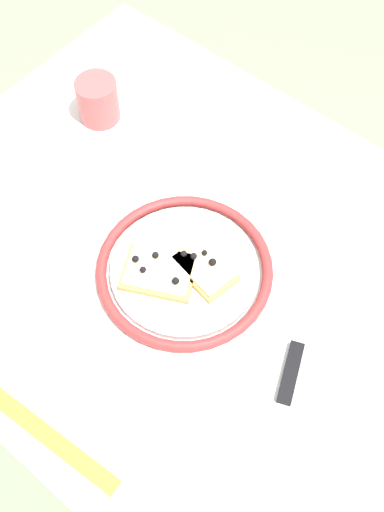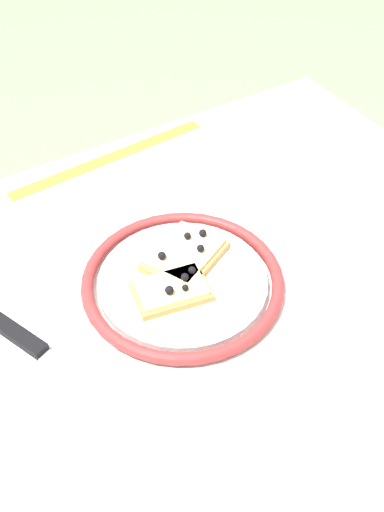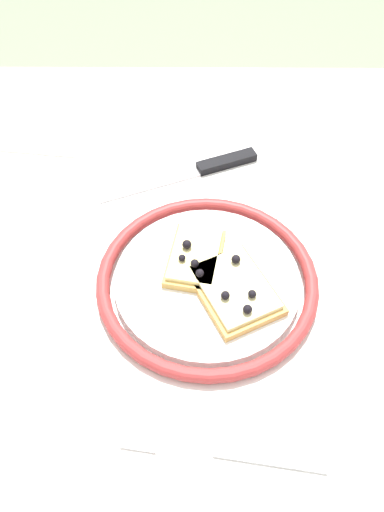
{
  "view_description": "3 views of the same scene",
  "coord_description": "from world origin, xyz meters",
  "px_view_note": "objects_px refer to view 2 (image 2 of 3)",
  "views": [
    {
      "loc": [
        0.31,
        -0.38,
        1.55
      ],
      "look_at": [
        0.0,
        -0.0,
        0.73
      ],
      "focal_mm": 44.3,
      "sensor_mm": 36.0,
      "label": 1
    },
    {
      "loc": [
        0.29,
        0.46,
        1.32
      ],
      "look_at": [
        -0.02,
        -0.04,
        0.74
      ],
      "focal_mm": 43.68,
      "sensor_mm": 36.0,
      "label": 2
    },
    {
      "loc": [
        -0.35,
        -0.01,
        1.22
      ],
      "look_at": [
        0.03,
        -0.01,
        0.74
      ],
      "focal_mm": 35.99,
      "sensor_mm": 36.0,
      "label": 3
    }
  ],
  "objects_px": {
    "plate": "(183,282)",
    "pizza_slice_far": "(172,290)",
    "pizza_slice_near": "(185,254)",
    "dining_table": "(198,338)",
    "measuring_tape": "(110,158)",
    "fork": "(297,228)",
    "knife": "(36,348)"
  },
  "relations": [
    {
      "from": "plate",
      "to": "pizza_slice_far",
      "type": "xyz_separation_m",
      "value": [
        0.03,
        0.02,
        0.01
      ]
    },
    {
      "from": "plate",
      "to": "pizza_slice_near",
      "type": "relative_size",
      "value": 2.04
    },
    {
      "from": "dining_table",
      "to": "plate",
      "type": "relative_size",
      "value": 3.61
    },
    {
      "from": "measuring_tape",
      "to": "plate",
      "type": "bearing_deg",
      "value": 78.1
    },
    {
      "from": "plate",
      "to": "knife",
      "type": "xyz_separation_m",
      "value": [
        0.2,
        -0.0,
        -0.0
      ]
    },
    {
      "from": "plate",
      "to": "pizza_slice_near",
      "type": "bearing_deg",
      "value": -125.32
    },
    {
      "from": "pizza_slice_near",
      "to": "plate",
      "type": "bearing_deg",
      "value": 54.68
    },
    {
      "from": "dining_table",
      "to": "measuring_tape",
      "type": "xyz_separation_m",
      "value": [
        -0.03,
        -0.33,
        0.09
      ]
    },
    {
      "from": "fork",
      "to": "measuring_tape",
      "type": "xyz_separation_m",
      "value": [
        0.16,
        -0.3,
        -0.0
      ]
    },
    {
      "from": "pizza_slice_near",
      "to": "measuring_tape",
      "type": "distance_m",
      "value": 0.28
    },
    {
      "from": "dining_table",
      "to": "knife",
      "type": "distance_m",
      "value": 0.23
    },
    {
      "from": "dining_table",
      "to": "fork",
      "type": "bearing_deg",
      "value": -169.53
    },
    {
      "from": "fork",
      "to": "plate",
      "type": "bearing_deg",
      "value": 3.06
    },
    {
      "from": "pizza_slice_near",
      "to": "pizza_slice_far",
      "type": "distance_m",
      "value": 0.07
    },
    {
      "from": "pizza_slice_far",
      "to": "knife",
      "type": "relative_size",
      "value": 0.46
    },
    {
      "from": "pizza_slice_near",
      "to": "fork",
      "type": "xyz_separation_m",
      "value": [
        -0.18,
        0.02,
        -0.02
      ]
    },
    {
      "from": "pizza_slice_near",
      "to": "pizza_slice_far",
      "type": "xyz_separation_m",
      "value": [
        0.05,
        0.05,
        0.0
      ]
    },
    {
      "from": "pizza_slice_far",
      "to": "measuring_tape",
      "type": "distance_m",
      "value": 0.33
    },
    {
      "from": "pizza_slice_near",
      "to": "fork",
      "type": "bearing_deg",
      "value": 173.33
    },
    {
      "from": "pizza_slice_far",
      "to": "dining_table",
      "type": "bearing_deg",
      "value": 164.11
    },
    {
      "from": "plate",
      "to": "knife",
      "type": "distance_m",
      "value": 0.2
    },
    {
      "from": "plate",
      "to": "fork",
      "type": "xyz_separation_m",
      "value": [
        -0.2,
        -0.01,
        -0.01
      ]
    },
    {
      "from": "pizza_slice_near",
      "to": "knife",
      "type": "distance_m",
      "value": 0.23
    },
    {
      "from": "plate",
      "to": "pizza_slice_far",
      "type": "relative_size",
      "value": 2.55
    },
    {
      "from": "pizza_slice_near",
      "to": "knife",
      "type": "xyz_separation_m",
      "value": [
        0.23,
        0.03,
        -0.02
      ]
    },
    {
      "from": "plate",
      "to": "pizza_slice_near",
      "type": "xyz_separation_m",
      "value": [
        -0.02,
        -0.03,
        0.01
      ]
    },
    {
      "from": "fork",
      "to": "measuring_tape",
      "type": "distance_m",
      "value": 0.34
    },
    {
      "from": "knife",
      "to": "pizza_slice_far",
      "type": "bearing_deg",
      "value": 174.82
    },
    {
      "from": "knife",
      "to": "measuring_tape",
      "type": "height_order",
      "value": "knife"
    },
    {
      "from": "plate",
      "to": "measuring_tape",
      "type": "distance_m",
      "value": 0.31
    },
    {
      "from": "plate",
      "to": "pizza_slice_far",
      "type": "bearing_deg",
      "value": 30.93
    },
    {
      "from": "pizza_slice_far",
      "to": "knife",
      "type": "height_order",
      "value": "pizza_slice_far"
    }
  ]
}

